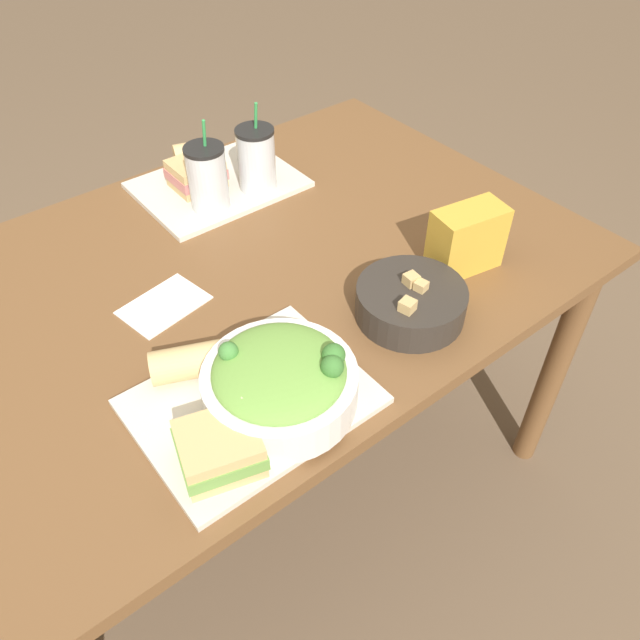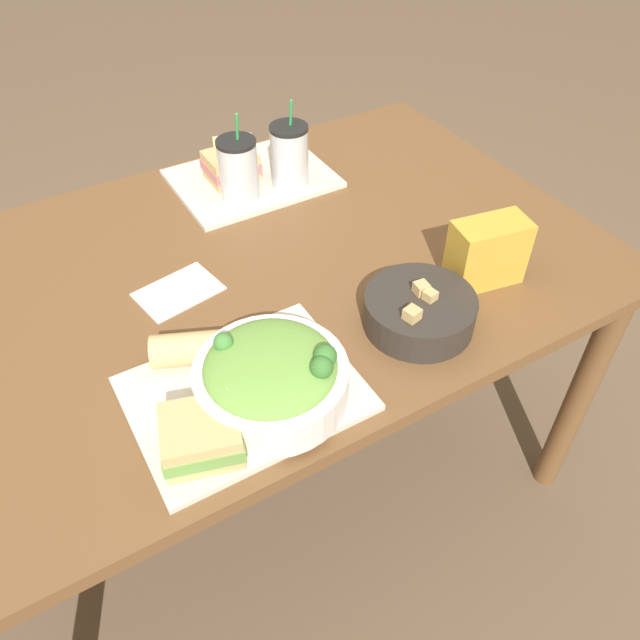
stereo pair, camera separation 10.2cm
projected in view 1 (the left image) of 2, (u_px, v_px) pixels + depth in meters
The scene contains 14 objects.
ground_plane at pixel (256, 479), 1.75m from camera, with size 12.00×12.00×0.00m, color brown.
dining_table at pixel (234, 308), 1.30m from camera, with size 1.45×0.93×0.74m.
tray_near at pixel (252, 401), 1.00m from camera, with size 0.36×0.28×0.01m.
tray_far at pixel (218, 185), 1.47m from camera, with size 0.36×0.28×0.01m.
salad_bowl at pixel (280, 381), 0.96m from camera, with size 0.24×0.24×0.11m.
soup_bowl at pixel (411, 301), 1.13m from camera, with size 0.20×0.20×0.08m.
sandwich_near at pixel (220, 449), 0.89m from camera, with size 0.14×0.13×0.06m.
baguette_near at pixel (190, 362), 1.02m from camera, with size 0.13×0.10×0.06m.
sandwich_far at pixel (196, 174), 1.44m from camera, with size 0.11×0.10×0.06m.
baguette_far at pixel (195, 153), 1.51m from camera, with size 0.11×0.08×0.06m.
drink_cup_dark at pixel (208, 179), 1.35m from camera, with size 0.09×0.09×0.20m.
drink_cup_red at pixel (257, 161), 1.41m from camera, with size 0.09×0.09×0.20m.
chip_bag at pixel (467, 239), 1.22m from camera, with size 0.15×0.10×0.13m.
napkin_folded at pixel (164, 306), 1.17m from camera, with size 0.17×0.13×0.00m.
Camera 1 is at (-0.45, -0.86, 1.53)m, focal length 35.00 mm.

